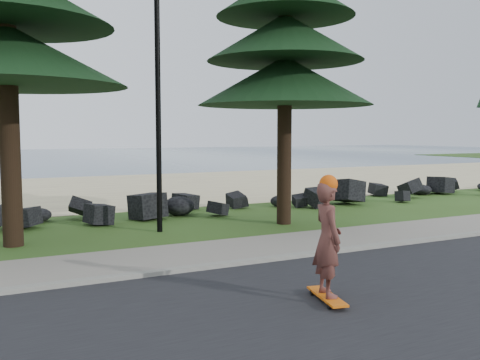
{
  "coord_description": "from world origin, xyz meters",
  "views": [
    {
      "loc": [
        -4.3,
        -9.89,
        2.53
      ],
      "look_at": [
        0.7,
        0.0,
        1.56
      ],
      "focal_mm": 40.0,
      "sensor_mm": 36.0,
      "label": 1
    }
  ],
  "objects": [
    {
      "name": "beach_sand",
      "position": [
        0.0,
        14.5,
        0.01
      ],
      "size": [
        160.0,
        15.0,
        0.01
      ],
      "primitive_type": "cube",
      "color": "tan",
      "rests_on": "ground"
    },
    {
      "name": "skateboarder",
      "position": [
        0.39,
        -3.51,
        0.96
      ],
      "size": [
        0.54,
        1.05,
        1.91
      ],
      "rotation": [
        0.0,
        0.0,
        1.34
      ],
      "color": "#DB5F0C",
      "rests_on": "ground"
    },
    {
      "name": "ocean",
      "position": [
        0.0,
        51.0,
        0.0
      ],
      "size": [
        160.0,
        58.0,
        0.01
      ],
      "primitive_type": "cube",
      "color": "#334C62",
      "rests_on": "ground"
    },
    {
      "name": "road",
      "position": [
        0.0,
        -4.5,
        0.01
      ],
      "size": [
        160.0,
        7.0,
        0.02
      ],
      "primitive_type": "cube",
      "color": "black",
      "rests_on": "ground"
    },
    {
      "name": "sidewalk",
      "position": [
        0.0,
        0.2,
        0.04
      ],
      "size": [
        160.0,
        2.0,
        0.08
      ],
      "primitive_type": "cube",
      "color": "gray",
      "rests_on": "ground"
    },
    {
      "name": "ground",
      "position": [
        0.0,
        0.0,
        0.0
      ],
      "size": [
        160.0,
        160.0,
        0.0
      ],
      "primitive_type": "plane",
      "color": "#314E18",
      "rests_on": "ground"
    },
    {
      "name": "kerb",
      "position": [
        0.0,
        -0.9,
        0.05
      ],
      "size": [
        160.0,
        0.2,
        0.1
      ],
      "primitive_type": "cube",
      "color": "gray",
      "rests_on": "ground"
    },
    {
      "name": "lamp_post",
      "position": [
        0.0,
        3.2,
        4.13
      ],
      "size": [
        0.25,
        0.14,
        8.14
      ],
      "color": "black",
      "rests_on": "ground"
    },
    {
      "name": "seawall_boulders",
      "position": [
        0.0,
        5.6,
        0.0
      ],
      "size": [
        60.0,
        2.4,
        1.1
      ],
      "primitive_type": null,
      "color": "black",
      "rests_on": "ground"
    }
  ]
}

